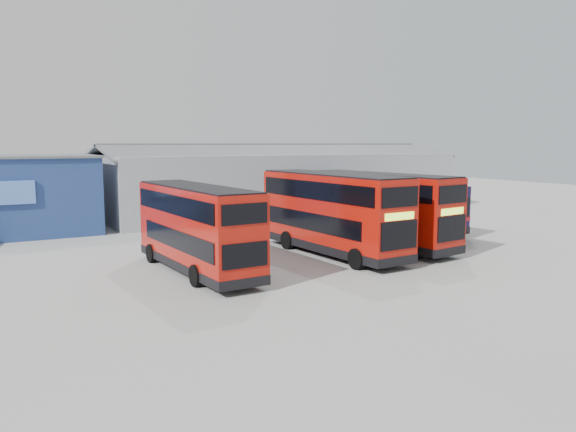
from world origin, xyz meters
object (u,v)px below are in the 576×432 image
Objects in this scene: double_decker_centre at (332,214)px; double_decker_right at (379,211)px; single_decker_blue at (384,206)px; maintenance_shed at (277,181)px; double_decker_left at (197,230)px.

double_decker_right is at bearing 3.69° from double_decker_centre.
single_decker_blue is at bearing 31.92° from double_decker_centre.
double_decker_right is at bearing 42.52° from single_decker_blue.
single_decker_blue is (1.19, -13.02, -0.97)m from maintenance_shed.
double_decker_centre is (7.74, 0.42, 0.17)m from double_decker_left.
double_decker_left reaches higher than single_decker_blue.
double_decker_centre is at bearing -110.45° from maintenance_shed.
double_decker_centre is 1.02× the size of double_decker_right.
maintenance_shed is 2.95× the size of double_decker_centre.
double_decker_right is at bearing -100.63° from maintenance_shed.
double_decker_centre reaches higher than double_decker_right.
maintenance_shed reaches higher than double_decker_centre.
double_decker_left is 11.26m from double_decker_right.
single_decker_blue is at bearing -161.63° from double_decker_left.
double_decker_right reaches higher than single_decker_blue.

